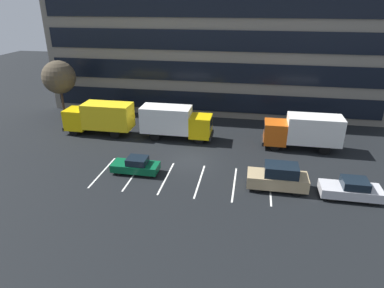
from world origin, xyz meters
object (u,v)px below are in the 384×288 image
at_px(sedan_forest, 136,166).
at_px(bare_tree, 59,77).
at_px(box_truck_yellow, 175,121).
at_px(box_truck_yellow_all, 100,117).
at_px(sedan_silver, 351,189).
at_px(box_truck_orange, 304,131).
at_px(suv_tan, 278,177).

bearing_deg(sedan_forest, bare_tree, 138.81).
bearing_deg(bare_tree, box_truck_yellow, -12.85).
xyz_separation_m(box_truck_yellow, sedan_forest, (-1.57, -7.98, -1.26)).
bearing_deg(box_truck_yellow, sedan_forest, -101.15).
xyz_separation_m(box_truck_yellow_all, sedan_forest, (6.67, -7.87, -1.27)).
height_order(box_truck_yellow, sedan_silver, box_truck_yellow).
bearing_deg(sedan_silver, box_truck_orange, 106.35).
relative_size(box_truck_yellow, suv_tan, 1.62).
distance_m(box_truck_orange, bare_tree, 27.69).
bearing_deg(box_truck_orange, sedan_forest, -151.97).
height_order(box_truck_yellow, suv_tan, box_truck_yellow).
relative_size(box_truck_yellow_all, box_truck_yellow, 1.00).
xyz_separation_m(box_truck_yellow_all, bare_tree, (-6.21, 3.40, 3.27)).
height_order(box_truck_yellow_all, sedan_forest, box_truck_yellow_all).
distance_m(box_truck_yellow_all, sedan_silver, 25.16).
distance_m(suv_tan, bare_tree, 27.53).
height_order(sedan_forest, suv_tan, suv_tan).
bearing_deg(box_truck_orange, box_truck_yellow, 178.52).
distance_m(box_truck_yellow_all, sedan_forest, 10.40).
distance_m(sedan_forest, suv_tan, 11.65).
xyz_separation_m(box_truck_yellow, sedan_silver, (15.30, -8.88, -1.20)).
bearing_deg(suv_tan, sedan_forest, 177.48).
bearing_deg(suv_tan, box_truck_orange, 71.53).
height_order(box_truck_yellow_all, bare_tree, bare_tree).
bearing_deg(sedan_silver, sedan_forest, 176.92).
height_order(box_truck_yellow_all, suv_tan, box_truck_yellow_all).
distance_m(box_truck_orange, box_truck_yellow, 12.80).
relative_size(box_truck_yellow_all, box_truck_orange, 1.01).
bearing_deg(box_truck_orange, sedan_silver, -73.65).
distance_m(box_truck_yellow, sedan_forest, 8.23).
xyz_separation_m(sedan_silver, bare_tree, (-29.76, 12.18, 4.48)).
relative_size(box_truck_yellow_all, sedan_silver, 1.72).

